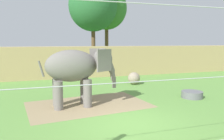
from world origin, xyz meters
The scene contains 9 objects.
ground_plane centered at (0.00, 0.00, 0.00)m, with size 120.00×120.00×0.00m, color #609342.
dirt_patch centered at (-0.93, 2.90, 0.00)m, with size 5.50×3.45×0.01m, color #937F5B.
embankment_wall centered at (0.00, 11.62, 1.27)m, with size 36.00×1.80×2.54m, color tan.
elephant centered at (-1.42, 2.88, 1.75)m, with size 3.57×1.51×2.65m.
enrichment_ball centered at (3.16, 6.96, 0.42)m, with size 0.84×0.84×0.84m, color gray.
cable_fence centered at (0.00, -3.36, 1.92)m, with size 9.67×0.20×3.82m.
water_tub centered at (4.55, 2.49, 0.18)m, with size 1.10×1.10×0.35m.
tree_left_of_centre centered at (2.89, 17.78, 6.85)m, with size 5.36×5.36×9.69m.
tree_behind_wall centered at (5.00, 19.57, 6.92)m, with size 4.90×4.90×9.52m.
Camera 1 is at (-3.12, -7.33, 2.96)m, focal length 36.39 mm.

